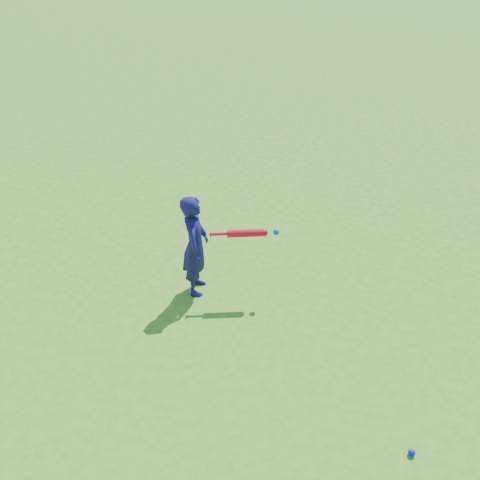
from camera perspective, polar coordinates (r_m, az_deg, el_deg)
The scene contains 4 objects.
ground at distance 5.74m, azimuth -0.19°, elevation -9.69°, with size 80.00×80.00×0.00m, color #38751C.
child at distance 5.97m, azimuth -4.80°, elevation -0.59°, with size 0.44×0.29×1.22m, color #15104E.
ground_ball_blue at distance 4.91m, azimuth 17.84°, elevation -20.78°, with size 0.06×0.06×0.06m, color #0C0FD5.
bat_swing at distance 5.85m, azimuth 0.95°, elevation 0.75°, with size 0.72×0.34×0.09m.
Camera 1 is at (1.41, -4.02, 3.84)m, focal length 40.00 mm.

